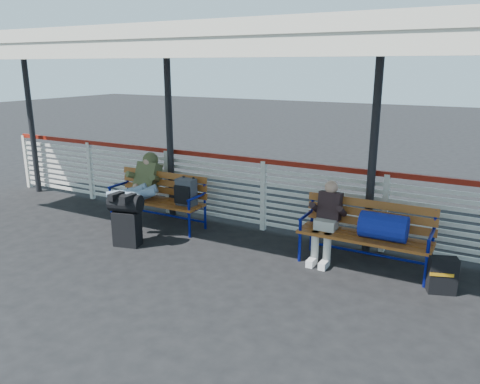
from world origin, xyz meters
The scene contains 9 objects.
ground centered at (0.00, 0.00, 0.00)m, with size 60.00×60.00×0.00m, color black.
fence centered at (0.00, 1.90, 0.66)m, with size 12.08×0.08×1.24m.
canopy centered at (0.00, 0.87, 3.04)m, with size 12.60×3.60×3.16m.
luggage_stack centered at (-1.54, 0.24, 0.45)m, with size 0.55×0.39×0.83m.
bench_left centered at (-1.55, 1.27, 0.59)m, with size 1.80×0.56×0.92m.
bench_right centered at (2.03, 1.21, 0.60)m, with size 1.80×0.56×0.92m.
traveler_man centered at (-1.88, 0.92, 0.71)m, with size 0.93×1.64×0.77m.
companion_person centered at (1.34, 1.20, 0.60)m, with size 0.32×0.66×1.15m.
suitcase_side centered at (2.94, 0.90, 0.23)m, with size 0.37×0.30×0.46m.
Camera 1 is at (3.30, -4.92, 2.73)m, focal length 35.00 mm.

